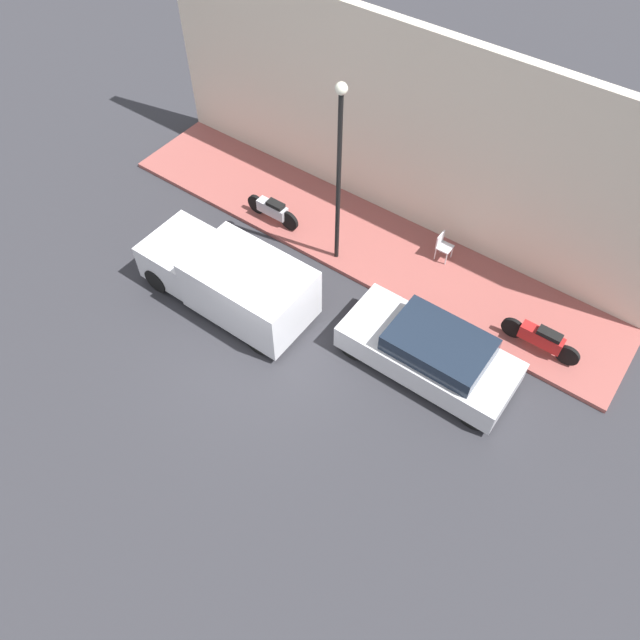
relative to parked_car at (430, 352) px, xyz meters
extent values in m
plane|color=#2D2D33|center=(-1.83, 3.77, -0.66)|extent=(60.00, 60.00, 0.00)
cube|color=#934C47|center=(2.77, 3.77, -0.59)|extent=(2.88, 15.65, 0.13)
cube|color=beige|center=(4.36, 3.77, 2.26)|extent=(0.30, 15.65, 5.84)
cube|color=silver|center=(0.00, 0.05, -0.13)|extent=(1.82, 4.31, 0.69)
cube|color=#192333|center=(0.00, -0.16, 0.45)|extent=(1.61, 2.37, 0.47)
cylinder|color=black|center=(-0.79, 1.72, -0.33)|extent=(0.20, 0.66, 0.66)
cylinder|color=black|center=(0.79, 1.72, -0.33)|extent=(0.20, 0.66, 0.66)
cylinder|color=black|center=(-0.79, -1.62, -0.33)|extent=(0.20, 0.66, 0.66)
cylinder|color=black|center=(0.79, -1.62, -0.33)|extent=(0.20, 0.66, 0.66)
cube|color=silver|center=(-1.19, 4.63, 0.30)|extent=(1.96, 3.11, 1.51)
cube|color=silver|center=(-1.19, 7.03, 0.07)|extent=(1.86, 1.67, 1.05)
cube|color=#192333|center=(-1.19, 7.28, 0.36)|extent=(1.67, 0.92, 0.42)
cylinder|color=black|center=(-2.04, 7.25, -0.29)|extent=(0.22, 0.73, 0.73)
cylinder|color=black|center=(-0.34, 7.25, -0.29)|extent=(0.22, 0.73, 0.73)
cylinder|color=black|center=(-2.04, 3.70, -0.29)|extent=(0.22, 0.73, 0.73)
cylinder|color=black|center=(-0.34, 3.70, -0.29)|extent=(0.22, 0.73, 0.73)
cube|color=#B7B7BF|center=(1.83, 6.35, -0.09)|extent=(0.30, 0.98, 0.36)
cube|color=black|center=(1.83, 6.22, 0.15)|extent=(0.27, 0.53, 0.12)
cylinder|color=black|center=(1.83, 6.96, -0.23)|extent=(0.10, 0.61, 0.61)
cylinder|color=black|center=(1.83, 5.74, -0.23)|extent=(0.10, 0.61, 0.61)
cube|color=#B21E1E|center=(2.05, -1.98, -0.08)|extent=(0.30, 1.09, 0.39)
cube|color=black|center=(2.05, -2.13, 0.17)|extent=(0.27, 0.60, 0.12)
cylinder|color=black|center=(2.05, -1.25, -0.23)|extent=(0.10, 0.59, 0.59)
cylinder|color=black|center=(2.05, -2.70, -0.23)|extent=(0.10, 0.59, 0.59)
cylinder|color=black|center=(1.73, 3.97, 2.04)|extent=(0.12, 0.12, 5.14)
sphere|color=silver|center=(1.73, 3.97, 4.70)|extent=(0.29, 0.29, 0.29)
cube|color=silver|center=(3.43, 1.49, -0.10)|extent=(0.40, 0.40, 0.04)
cube|color=silver|center=(3.43, 1.67, 0.11)|extent=(0.40, 0.04, 0.38)
cylinder|color=silver|center=(3.26, 1.31, -0.33)|extent=(0.04, 0.04, 0.41)
cylinder|color=silver|center=(3.60, 1.31, -0.33)|extent=(0.04, 0.04, 0.41)
cylinder|color=silver|center=(3.26, 1.66, -0.33)|extent=(0.04, 0.04, 0.41)
cylinder|color=silver|center=(3.60, 1.66, -0.33)|extent=(0.04, 0.04, 0.41)
camera|label=1|loc=(-8.57, -2.94, 12.27)|focal=35.00mm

